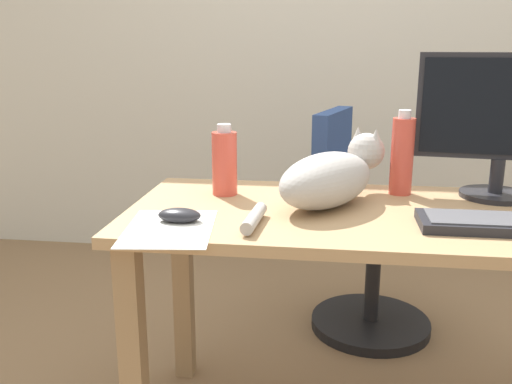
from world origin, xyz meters
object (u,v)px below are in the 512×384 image
object	(u,v)px
keyboard	(511,224)
water_bottle	(225,162)
spray_bottle	(402,155)
computer_mouse	(179,215)
monitor	(503,121)
office_chair	(362,240)
cat	(331,177)

from	to	relation	value
keyboard	water_bottle	xyz separation A→B (m)	(-0.75, 0.23, 0.08)
water_bottle	spray_bottle	bearing A→B (deg)	8.39
water_bottle	spray_bottle	xyz separation A→B (m)	(0.52, 0.08, 0.02)
computer_mouse	monitor	bearing A→B (deg)	22.67
office_chair	cat	xyz separation A→B (m)	(-0.13, -0.64, 0.40)
monitor	water_bottle	world-z (taller)	monitor
office_chair	monitor	xyz separation A→B (m)	(0.35, -0.49, 0.55)
cat	monitor	bearing A→B (deg)	16.65
office_chair	keyboard	world-z (taller)	office_chair
computer_mouse	water_bottle	xyz separation A→B (m)	(0.06, 0.29, 0.08)
keyboard	spray_bottle	distance (m)	0.40
office_chair	water_bottle	world-z (taller)	water_bottle
office_chair	keyboard	xyz separation A→B (m)	(0.31, -0.79, 0.34)
keyboard	water_bottle	bearing A→B (deg)	162.88
monitor	water_bottle	xyz separation A→B (m)	(-0.79, -0.07, -0.13)
cat	office_chair	bearing A→B (deg)	78.13
cat	water_bottle	bearing A→B (deg)	166.97
spray_bottle	computer_mouse	bearing A→B (deg)	-148.07
computer_mouse	water_bottle	size ratio (longest dim) A/B	0.52
monitor	cat	distance (m)	0.52
keyboard	spray_bottle	world-z (taller)	spray_bottle
keyboard	computer_mouse	bearing A→B (deg)	-176.17
office_chair	computer_mouse	world-z (taller)	office_chair
office_chair	computer_mouse	xyz separation A→B (m)	(-0.51, -0.85, 0.34)
keyboard	cat	distance (m)	0.47
monitor	cat	bearing A→B (deg)	-163.35
water_bottle	cat	bearing A→B (deg)	-13.03
monitor	computer_mouse	distance (m)	0.95
keyboard	computer_mouse	xyz separation A→B (m)	(-0.82, -0.05, 0.00)
water_bottle	monitor	bearing A→B (deg)	5.10
monitor	spray_bottle	size ratio (longest dim) A/B	1.91
office_chair	cat	distance (m)	0.77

